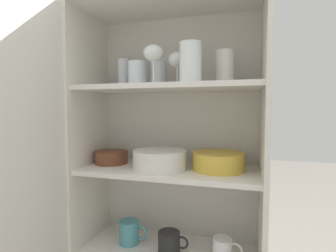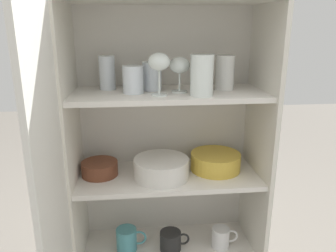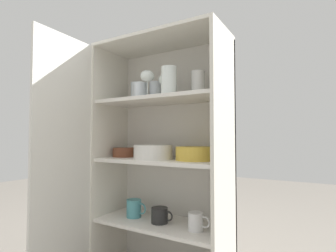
{
  "view_description": "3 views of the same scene",
  "coord_description": "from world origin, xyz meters",
  "px_view_note": "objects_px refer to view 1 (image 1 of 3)",
  "views": [
    {
      "loc": [
        0.3,
        -0.9,
        0.91
      ],
      "look_at": [
        -0.01,
        0.17,
        0.83
      ],
      "focal_mm": 28.0,
      "sensor_mm": 36.0,
      "label": 1
    },
    {
      "loc": [
        -0.13,
        -1.08,
        1.24
      ],
      "look_at": [
        -0.0,
        0.14,
        0.87
      ],
      "focal_mm": 35.0,
      "sensor_mm": 36.0,
      "label": 2
    },
    {
      "loc": [
        0.8,
        -1.12,
        0.78
      ],
      "look_at": [
        0.03,
        0.19,
        0.85
      ],
      "focal_mm": 28.0,
      "sensor_mm": 36.0,
      "label": 3
    }
  ],
  "objects_px": {
    "mixing_bowl_large": "(218,160)",
    "coffee_mug_primary": "(130,232)",
    "serving_bowl_small": "(111,156)",
    "plate_stack_white": "(160,160)"
  },
  "relations": [
    {
      "from": "plate_stack_white",
      "to": "coffee_mug_primary",
      "type": "relative_size",
      "value": 1.69
    },
    {
      "from": "serving_bowl_small",
      "to": "coffee_mug_primary",
      "type": "xyz_separation_m",
      "value": [
        0.1,
        -0.03,
        -0.33
      ]
    },
    {
      "from": "mixing_bowl_large",
      "to": "serving_bowl_small",
      "type": "relative_size",
      "value": 1.42
    },
    {
      "from": "mixing_bowl_large",
      "to": "coffee_mug_primary",
      "type": "distance_m",
      "value": 0.52
    },
    {
      "from": "serving_bowl_small",
      "to": "coffee_mug_primary",
      "type": "distance_m",
      "value": 0.35
    },
    {
      "from": "mixing_bowl_large",
      "to": "coffee_mug_primary",
      "type": "xyz_separation_m",
      "value": [
        -0.39,
        -0.03,
        -0.34
      ]
    },
    {
      "from": "mixing_bowl_large",
      "to": "plate_stack_white",
      "type": "bearing_deg",
      "value": -167.26
    },
    {
      "from": "serving_bowl_small",
      "to": "coffee_mug_primary",
      "type": "relative_size",
      "value": 1.13
    },
    {
      "from": "plate_stack_white",
      "to": "serving_bowl_small",
      "type": "relative_size",
      "value": 1.49
    },
    {
      "from": "plate_stack_white",
      "to": "serving_bowl_small",
      "type": "bearing_deg",
      "value": 168.89
    }
  ]
}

